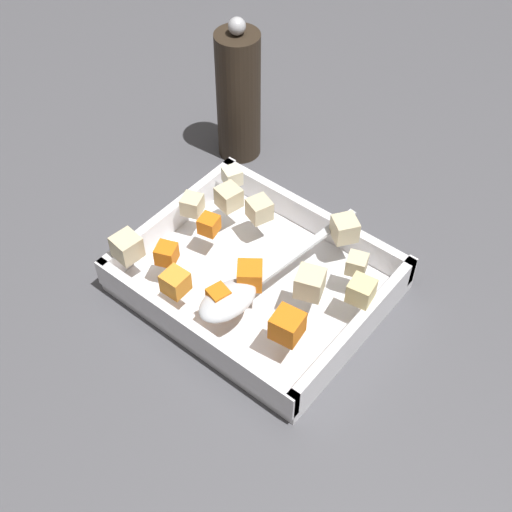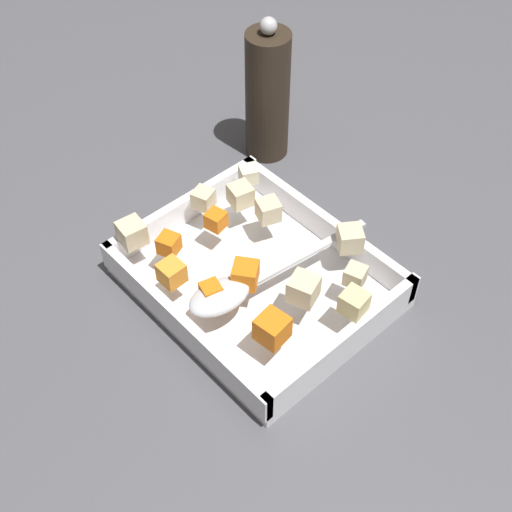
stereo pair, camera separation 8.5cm
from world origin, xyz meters
The scene contains 19 objects.
ground_plane centered at (0.00, 0.00, 0.00)m, with size 4.00×4.00×0.00m, color #4C4C51.
baking_dish centered at (-0.01, 0.00, 0.02)m, with size 0.31×0.25×0.05m.
carrot_chunk_front_center centered at (0.07, 0.00, 0.07)m, with size 0.02×0.02×0.02m, color orange.
carrot_chunk_center centered at (-0.11, 0.07, 0.07)m, with size 0.03×0.03×0.03m, color orange.
carrot_chunk_corner_sw centered at (-0.02, 0.08, 0.07)m, with size 0.02×0.02×0.02m, color orange.
carrot_chunk_near_spoon centered at (-0.03, 0.03, 0.07)m, with size 0.03×0.03×0.03m, color orange.
carrot_chunk_far_left centered at (0.03, 0.10, 0.07)m, with size 0.03×0.03×0.03m, color orange.
carrot_chunk_near_right centered at (0.07, 0.07, 0.07)m, with size 0.02×0.02×0.02m, color orange.
potato_chunk_corner_ne centered at (-0.14, -0.03, 0.07)m, with size 0.03×0.03×0.03m, color #E0CC89.
potato_chunk_mid_left centered at (-0.09, 0.00, 0.07)m, with size 0.03×0.03×0.03m, color beige.
potato_chunk_heap_top centered at (0.08, -0.05, 0.07)m, with size 0.03×0.03×0.03m, color beige.
potato_chunk_rim_edge centered at (0.10, -0.09, 0.07)m, with size 0.02×0.02×0.02m, color beige.
potato_chunk_corner_nw centered at (0.03, -0.06, 0.07)m, with size 0.03×0.03×0.03m, color beige.
potato_chunk_heap_side centered at (0.12, 0.09, 0.07)m, with size 0.03×0.03×0.03m, color beige.
potato_chunk_mid_right centered at (0.11, -0.01, 0.07)m, with size 0.02×0.02×0.02m, color beige.
potato_chunk_corner_se centered at (-0.12, -0.06, 0.07)m, with size 0.02×0.02×0.02m, color beige.
potato_chunk_near_left centered at (-0.07, -0.10, 0.07)m, with size 0.03×0.03×0.03m, color beige.
serving_spoon centered at (-0.03, 0.06, 0.06)m, with size 0.06×0.26×0.02m.
pepper_mill centered at (0.18, -0.20, 0.10)m, with size 0.06×0.06×0.22m.
Camera 2 is at (-0.43, 0.38, 0.70)m, focal length 48.99 mm.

